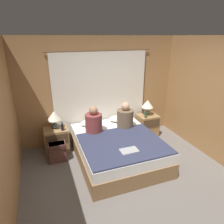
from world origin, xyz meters
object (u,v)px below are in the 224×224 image
(beer_bottle_on_left_stand, at_px, (62,127))
(backpack_on_floor, at_px, (57,151))
(nightstand_right, at_px, (147,125))
(person_right_in_bed, at_px, (125,117))
(pillow_left, at_px, (91,122))
(beer_bottle_on_right_stand, at_px, (146,115))
(bed, at_px, (117,148))
(lamp_left, at_px, (54,117))
(laptop_on_bed, at_px, (129,151))
(lamp_right, at_px, (147,105))
(nightstand_left, at_px, (57,140))
(pillow_right, at_px, (119,118))
(person_left_in_bed, at_px, (94,122))

(beer_bottle_on_left_stand, xyz_separation_m, backpack_on_floor, (-0.18, -0.28, -0.40))
(beer_bottle_on_left_stand, bearing_deg, nightstand_right, 3.13)
(person_right_in_bed, bearing_deg, nightstand_right, 24.16)
(pillow_left, bearing_deg, beer_bottle_on_right_stand, -5.96)
(bed, bearing_deg, nightstand_right, 33.10)
(lamp_left, bearing_deg, laptop_on_bed, -51.19)
(lamp_right, bearing_deg, nightstand_left, -178.61)
(nightstand_right, height_order, lamp_right, lamp_right)
(bed, xyz_separation_m, pillow_left, (-0.36, 0.78, 0.32))
(pillow_right, xyz_separation_m, beer_bottle_on_right_stand, (0.67, -0.14, 0.06))
(lamp_right, bearing_deg, pillow_right, -177.78)
(nightstand_left, relative_size, lamp_right, 1.41)
(lamp_right, bearing_deg, person_right_in_bed, -152.62)
(lamp_right, bearing_deg, person_left_in_bed, -164.77)
(nightstand_right, distance_m, pillow_right, 0.86)
(person_right_in_bed, relative_size, beer_bottle_on_left_stand, 2.95)
(beer_bottle_on_right_stand, bearing_deg, beer_bottle_on_left_stand, 180.00)
(bed, bearing_deg, pillow_right, 65.51)
(beer_bottle_on_left_stand, distance_m, laptop_on_bed, 1.61)
(person_right_in_bed, bearing_deg, person_left_in_bed, 180.00)
(lamp_left, relative_size, pillow_left, 0.82)
(pillow_right, bearing_deg, nightstand_left, -179.06)
(lamp_right, xyz_separation_m, person_right_in_bed, (-0.81, -0.42, -0.07))
(pillow_right, distance_m, person_left_in_bed, 0.86)
(person_right_in_bed, bearing_deg, lamp_left, 164.45)
(lamp_right, distance_m, beer_bottle_on_right_stand, 0.29)
(nightstand_left, relative_size, person_left_in_bed, 0.93)
(pillow_left, xyz_separation_m, laptop_on_bed, (0.34, -1.40, -0.02))
(nightstand_left, height_order, pillow_right, pillow_right)
(beer_bottle_on_right_stand, bearing_deg, pillow_left, 174.04)
(nightstand_right, relative_size, beer_bottle_on_left_stand, 2.75)
(nightstand_right, relative_size, lamp_right, 1.41)
(beer_bottle_on_left_stand, bearing_deg, lamp_right, 4.60)
(bed, relative_size, nightstand_right, 3.59)
(person_left_in_bed, bearing_deg, lamp_right, 15.23)
(lamp_right, xyz_separation_m, pillow_left, (-1.52, -0.03, -0.25))
(person_left_in_bed, distance_m, beer_bottle_on_right_stand, 1.44)
(bed, bearing_deg, lamp_left, 145.00)
(nightstand_left, xyz_separation_m, person_right_in_bed, (1.52, -0.37, 0.48))
(nightstand_right, height_order, backpack_on_floor, nightstand_right)
(nightstand_left, height_order, person_right_in_bed, person_right_in_bed)
(beer_bottle_on_right_stand, bearing_deg, nightstand_left, 176.88)
(lamp_left, distance_m, lamp_right, 2.33)
(beer_bottle_on_right_stand, bearing_deg, bed, -148.07)
(nightstand_right, distance_m, beer_bottle_on_left_stand, 2.22)
(pillow_right, distance_m, backpack_on_floor, 1.65)
(lamp_right, distance_m, beer_bottle_on_left_stand, 2.20)
(nightstand_left, xyz_separation_m, lamp_right, (2.33, 0.06, 0.55))
(pillow_left, xyz_separation_m, pillow_right, (0.72, 0.00, 0.00))
(pillow_left, bearing_deg, beer_bottle_on_left_stand, -167.72)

